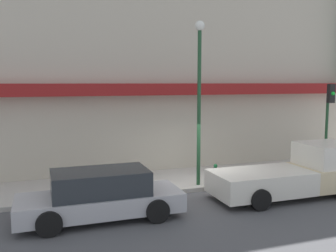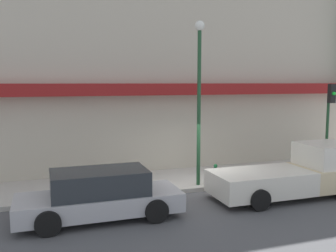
# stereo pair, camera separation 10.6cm
# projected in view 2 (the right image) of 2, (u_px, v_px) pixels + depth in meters

# --- Properties ---
(ground_plane) EXTENTS (80.00, 80.00, 0.00)m
(ground_plane) POSITION_uv_depth(u_px,v_px,m) (202.00, 192.00, 13.93)
(ground_plane) COLOR #4C4C4F
(sidewalk) EXTENTS (36.00, 3.25, 0.16)m
(sidewalk) POSITION_uv_depth(u_px,v_px,m) (186.00, 179.00, 15.45)
(sidewalk) COLOR #B7B2A8
(sidewalk) RESTS_ON ground
(building) EXTENTS (19.80, 3.80, 11.58)m
(building) POSITION_uv_depth(u_px,v_px,m) (163.00, 46.00, 17.72)
(building) COLOR #BCB29E
(building) RESTS_ON ground
(pickup_truck) EXTENTS (5.68, 2.14, 1.84)m
(pickup_truck) POSITION_uv_depth(u_px,v_px,m) (298.00, 174.00, 13.37)
(pickup_truck) COLOR beige
(pickup_truck) RESTS_ON ground
(parked_car) EXTENTS (4.83, 1.98, 1.47)m
(parked_car) POSITION_uv_depth(u_px,v_px,m) (100.00, 195.00, 11.11)
(parked_car) COLOR #ADADB2
(parked_car) RESTS_ON ground
(fire_hydrant) EXTENTS (0.16, 0.16, 0.70)m
(fire_hydrant) POSITION_uv_depth(u_px,v_px,m) (215.00, 173.00, 14.74)
(fire_hydrant) COLOR #196633
(fire_hydrant) RESTS_ON sidewalk
(street_lamp) EXTENTS (0.36, 0.36, 6.13)m
(street_lamp) POSITION_uv_depth(u_px,v_px,m) (199.00, 85.00, 13.88)
(street_lamp) COLOR #1E4728
(street_lamp) RESTS_ON sidewalk
(traffic_light) EXTENTS (0.28, 0.42, 3.83)m
(traffic_light) POSITION_uv_depth(u_px,v_px,m) (329.00, 112.00, 15.91)
(traffic_light) COLOR #1E4728
(traffic_light) RESTS_ON sidewalk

